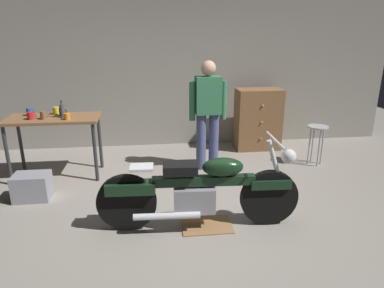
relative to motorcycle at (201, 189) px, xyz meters
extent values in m
plane|color=gray|center=(0.04, 0.26, -0.45)|extent=(12.00, 12.00, 0.00)
cube|color=gray|center=(0.04, 3.06, 1.10)|extent=(8.00, 0.12, 3.10)
cube|color=brown|center=(-1.90, 1.66, 0.43)|extent=(1.30, 0.64, 0.04)
cylinder|color=#2D2D33|center=(-2.49, 1.40, -0.02)|extent=(0.05, 0.05, 0.86)
cylinder|color=#2D2D33|center=(-1.31, 1.40, -0.02)|extent=(0.05, 0.05, 0.86)
cylinder|color=#2D2D33|center=(-2.49, 1.92, -0.02)|extent=(0.05, 0.05, 0.86)
cylinder|color=#2D2D33|center=(-1.31, 1.92, -0.02)|extent=(0.05, 0.05, 0.86)
cylinder|color=black|center=(0.76, -0.03, -0.13)|extent=(0.64, 0.10, 0.64)
cylinder|color=black|center=(-0.79, 0.04, -0.13)|extent=(0.64, 0.10, 0.64)
cube|color=black|center=(0.76, -0.03, 0.05)|extent=(0.45, 0.16, 0.10)
cube|color=black|center=(-0.74, 0.04, 0.05)|extent=(0.53, 0.21, 0.12)
cube|color=gray|center=(-0.07, 0.01, -0.11)|extent=(0.45, 0.26, 0.28)
cube|color=black|center=(0.03, 0.00, 0.10)|extent=(1.10, 0.15, 0.10)
ellipsoid|color=black|center=(0.23, -0.01, 0.25)|extent=(0.45, 0.24, 0.20)
cube|color=black|center=(-0.22, 0.01, 0.25)|extent=(0.37, 0.26, 0.10)
cube|color=silver|center=(-0.62, 0.03, 0.27)|extent=(0.25, 0.21, 0.03)
cylinder|color=silver|center=(0.82, -0.04, 0.20)|extent=(0.27, 0.06, 0.68)
cylinder|color=silver|center=(0.78, -0.03, 0.53)|extent=(0.06, 0.60, 0.03)
sphere|color=silver|center=(0.94, -0.04, 0.35)|extent=(0.16, 0.16, 0.16)
cylinder|color=silver|center=(-0.37, -0.12, -0.23)|extent=(0.70, 0.10, 0.07)
cylinder|color=#454E7B|center=(0.45, 1.70, -0.01)|extent=(0.15, 0.15, 0.88)
cylinder|color=#454E7B|center=(0.25, 1.69, -0.01)|extent=(0.15, 0.15, 0.88)
cube|color=#33724C|center=(0.35, 1.70, 0.71)|extent=(0.39, 0.24, 0.56)
cylinder|color=#33724C|center=(0.59, 1.71, 0.63)|extent=(0.09, 0.09, 0.58)
cylinder|color=#33724C|center=(0.11, 1.68, 0.63)|extent=(0.09, 0.09, 0.58)
sphere|color=tan|center=(0.35, 1.70, 1.11)|extent=(0.22, 0.22, 0.22)
cylinder|color=#B2B2B7|center=(2.12, 1.66, 0.18)|extent=(0.32, 0.32, 0.02)
cylinder|color=#B2B2B7|center=(2.23, 1.66, -0.14)|extent=(0.02, 0.02, 0.62)
cylinder|color=#B2B2B7|center=(2.12, 1.77, -0.14)|extent=(0.02, 0.02, 0.62)
cylinder|color=#B2B2B7|center=(2.01, 1.66, -0.14)|extent=(0.02, 0.02, 0.62)
cylinder|color=#B2B2B7|center=(2.12, 1.55, -0.14)|extent=(0.02, 0.02, 0.62)
cube|color=brown|center=(1.43, 2.56, 0.10)|extent=(0.80, 0.44, 1.10)
sphere|color=tan|center=(1.43, 2.33, 0.40)|extent=(0.04, 0.04, 0.04)
sphere|color=tan|center=(1.43, 2.33, 0.10)|extent=(0.04, 0.04, 0.04)
sphere|color=tan|center=(1.43, 2.33, -0.20)|extent=(0.04, 0.04, 0.04)
cube|color=olive|center=(0.07, 0.00, -0.44)|extent=(0.56, 0.40, 0.01)
cube|color=gray|center=(-2.05, 0.91, -0.28)|extent=(0.44, 0.32, 0.34)
cylinder|color=yellow|center=(-1.89, 1.86, 0.50)|extent=(0.09, 0.09, 0.11)
torus|color=yellow|center=(-1.84, 1.86, 0.51)|extent=(0.06, 0.01, 0.06)
cylinder|color=red|center=(-2.16, 1.57, 0.50)|extent=(0.09, 0.09, 0.10)
torus|color=red|center=(-2.11, 1.57, 0.51)|extent=(0.06, 0.01, 0.06)
cylinder|color=brown|center=(-1.99, 1.56, 0.51)|extent=(0.08, 0.08, 0.11)
torus|color=brown|center=(-1.94, 1.56, 0.51)|extent=(0.06, 0.01, 0.06)
cylinder|color=orange|center=(-1.66, 1.51, 0.49)|extent=(0.08, 0.08, 0.09)
torus|color=orange|center=(-1.61, 1.51, 0.50)|extent=(0.05, 0.01, 0.05)
cylinder|color=#2D51AD|center=(-2.25, 1.81, 0.51)|extent=(0.08, 0.08, 0.11)
torus|color=#2D51AD|center=(-2.21, 1.81, 0.51)|extent=(0.06, 0.01, 0.06)
cylinder|color=black|center=(-1.79, 1.75, 0.51)|extent=(0.07, 0.07, 0.11)
torus|color=black|center=(-1.75, 1.75, 0.51)|extent=(0.06, 0.01, 0.06)
cylinder|color=#3F4C59|center=(-1.75, 1.64, 0.54)|extent=(0.06, 0.06, 0.18)
cylinder|color=#3F4C59|center=(-1.75, 1.64, 0.66)|extent=(0.03, 0.03, 0.05)
cylinder|color=black|center=(-1.75, 1.64, 0.69)|extent=(0.03, 0.03, 0.01)
camera|label=1|loc=(-0.49, -3.30, 1.60)|focal=31.97mm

